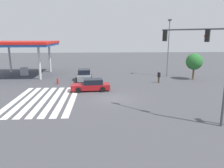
{
  "coord_description": "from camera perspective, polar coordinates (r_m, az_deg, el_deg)",
  "views": [
    {
      "loc": [
        21.76,
        -1.29,
        6.38
      ],
      "look_at": [
        0.0,
        0.0,
        1.56
      ],
      "focal_mm": 35.0,
      "sensor_mm": 36.0,
      "label": 1
    }
  ],
  "objects": [
    {
      "name": "fire_hydrant",
      "position": [
        30.33,
        -14.03,
        0.77
      ],
      "size": [
        0.22,
        0.22,
        0.86
      ],
      "color": "red",
      "rests_on": "ground_plane"
    },
    {
      "name": "street_light_pole_a",
      "position": [
        35.82,
        14.56,
        10.25
      ],
      "size": [
        0.8,
        0.36,
        8.86
      ],
      "color": "slate",
      "rests_on": "ground_plane"
    },
    {
      "name": "tree_corner_b",
      "position": [
        34.5,
        20.68,
        5.47
      ],
      "size": [
        2.42,
        2.42,
        3.89
      ],
      "color": "brown",
      "rests_on": "ground_plane"
    },
    {
      "name": "car_1",
      "position": [
        25.98,
        -5.48,
        -0.34
      ],
      "size": [
        2.15,
        4.64,
        1.4
      ],
      "rotation": [
        0.0,
        0.0,
        -1.5
      ],
      "color": "maroon",
      "rests_on": "ground_plane"
    },
    {
      "name": "gas_station_canopy",
      "position": [
        38.29,
        -22.47,
        9.49
      ],
      "size": [
        10.16,
        10.16,
        5.52
      ],
      "color": "#23519E",
      "rests_on": "ground_plane"
    },
    {
      "name": "traffic_signal_mast",
      "position": [
        17.21,
        23.56,
        6.8
      ],
      "size": [
        3.74,
        3.74,
        7.1
      ],
      "rotation": [
        0.0,
        0.0,
        -2.36
      ],
      "color": "#47474C",
      "rests_on": "ground_plane"
    },
    {
      "name": "ground_plane",
      "position": [
        22.71,
        0.0,
        -3.85
      ],
      "size": [
        129.39,
        129.39,
        0.0
      ],
      "primitive_type": "plane",
      "color": "#47474C"
    },
    {
      "name": "pedestrian",
      "position": [
        30.83,
        12.16,
        1.98
      ],
      "size": [
        0.41,
        0.41,
        1.66
      ],
      "rotation": [
        0.0,
        0.0,
        -0.75
      ],
      "color": "brown",
      "rests_on": "ground_plane"
    },
    {
      "name": "crosswalk_markings",
      "position": [
        23.36,
        -17.26,
        -3.95
      ],
      "size": [
        10.66,
        6.3,
        0.01
      ],
      "rotation": [
        0.0,
        0.0,
        1.57
      ],
      "color": "silver",
      "rests_on": "ground_plane"
    },
    {
      "name": "car_2",
      "position": [
        32.1,
        -7.26,
        2.27
      ],
      "size": [
        4.49,
        2.35,
        1.64
      ],
      "rotation": [
        0.0,
        0.0,
        0.05
      ],
      "color": "gray",
      "rests_on": "ground_plane"
    }
  ]
}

